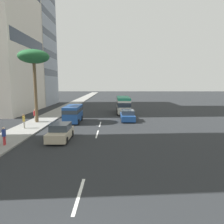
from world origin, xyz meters
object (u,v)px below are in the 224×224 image
Objects in this scene: car_third at (61,132)px; minibus_lead at (123,104)px; car_fourth at (128,116)px; pedestrian_mid_block at (35,115)px; pedestrian_by_tree at (4,135)px; palm_tree at (34,58)px; pedestrian_near_lamp at (24,120)px; van_second at (73,113)px.

minibus_lead is at bearing 158.35° from car_third.
pedestrian_mid_block reaches higher than car_fourth.
minibus_lead is 15.21m from pedestrian_mid_block.
palm_tree is (10.08, 1.01, 7.47)m from pedestrian_by_tree.
pedestrian_near_lamp is at bearing 136.90° from minibus_lead.
pedestrian_near_lamp is at bearing -48.17° from van_second.
pedestrian_by_tree is at bearing 150.35° from minibus_lead.
minibus_lead is at bearing 139.80° from van_second.
minibus_lead is 22.17m from pedestrian_by_tree.
pedestrian_near_lamp is (-12.90, 12.07, -0.53)m from minibus_lead.
pedestrian_near_lamp is (-4.30, 4.81, -0.24)m from van_second.
car_fourth is 2.79× the size of pedestrian_near_lamp.
van_second is at bearing 152.96° from pedestrian_by_tree.
pedestrian_near_lamp is 0.18× the size of palm_tree.
pedestrian_mid_block is at bearing -146.22° from car_third.
car_third is at bearing -147.04° from palm_tree.
pedestrian_mid_block reaches higher than pedestrian_by_tree.
pedestrian_near_lamp is 6.46m from pedestrian_by_tree.
minibus_lead is 7.35m from car_fourth.
palm_tree is (3.72, -0.10, 7.40)m from pedestrian_near_lamp.
minibus_lead reaches higher than pedestrian_near_lamp.
car_third is 2.63× the size of pedestrian_by_tree.
pedestrian_near_lamp is 0.97× the size of pedestrian_mid_block.
pedestrian_mid_block reaches higher than car_third.
van_second is at bearing 139.80° from minibus_lead.
palm_tree is (-0.26, -0.34, 7.37)m from pedestrian_mid_block.
car_fourth reaches higher than car_third.
car_fourth is at bearing 144.54° from car_third.
minibus_lead reaches higher than car_fourth.
van_second is 1.17× the size of car_third.
van_second is 2.88× the size of pedestrian_near_lamp.
palm_tree is (-1.89, 12.19, 7.72)m from car_fourth.
van_second is 6.45m from pedestrian_near_lamp.
minibus_lead is 16.58m from palm_tree.
car_third is 4.67m from pedestrian_by_tree.
pedestrian_by_tree is (-2.11, 4.16, 0.25)m from car_third.
palm_tree is at bearing 165.51° from pedestrian_near_lamp.
pedestrian_by_tree reaches higher than car_third.
minibus_lead reaches higher than van_second.
pedestrian_near_lamp is at bearing 54.42° from pedestrian_mid_block.
van_second is at bearing 144.65° from pedestrian_mid_block.
minibus_lead is 4.08× the size of pedestrian_mid_block.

